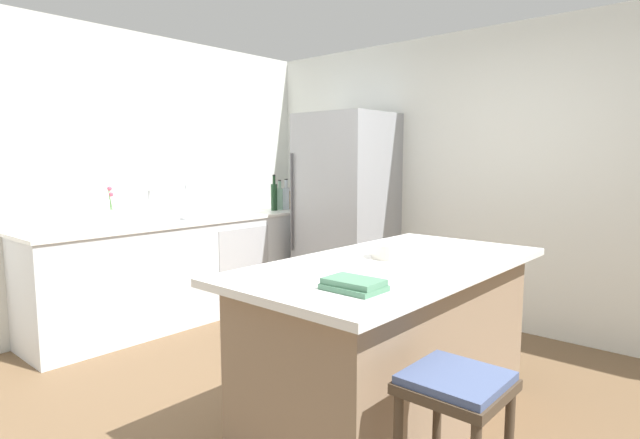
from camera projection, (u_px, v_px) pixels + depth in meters
name	position (u px, v px, depth m)	size (l,w,h in m)	color
ground_plane	(314.00, 412.00, 2.97)	(7.20, 7.20, 0.00)	brown
wall_rear	(483.00, 179.00, 4.49)	(6.00, 0.10, 2.60)	silver
wall_left	(106.00, 179.00, 4.42)	(0.10, 6.00, 2.60)	silver
counter_run_left	(193.00, 267.00, 4.75)	(0.64, 2.98, 0.93)	silver
kitchen_island	(392.00, 342.00, 2.80)	(0.98, 1.92, 0.93)	#8E755B
refrigerator	(346.00, 211.00, 5.02)	(0.83, 0.77, 1.92)	#93969B
bar_stool	(455.00, 407.00, 1.88)	(0.36, 0.36, 0.69)	#473828
sink_faucet	(150.00, 204.00, 4.42)	(0.15, 0.05, 0.30)	silver
flower_vase	(111.00, 215.00, 4.15)	(0.10, 0.10, 0.33)	silver
paper_towel_roll	(186.00, 205.00, 4.61)	(0.14, 0.14, 0.31)	gray
syrup_bottle	(293.00, 198.00, 5.73)	(0.07, 0.07, 0.26)	#5B3319
whiskey_bottle	(293.00, 199.00, 5.61)	(0.09, 0.09, 0.27)	brown
soda_bottle	(286.00, 197.00, 5.53)	(0.07, 0.07, 0.33)	silver
gin_bottle	(280.00, 198.00, 5.47)	(0.07, 0.07, 0.32)	#8CB79E
wine_bottle	(274.00, 196.00, 5.39)	(0.07, 0.07, 0.38)	#19381E
cookbook_stack	(354.00, 285.00, 2.14)	(0.25, 0.18, 0.05)	#4C7F60
mixing_bowl	(394.00, 251.00, 2.84)	(0.25, 0.25, 0.08)	silver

